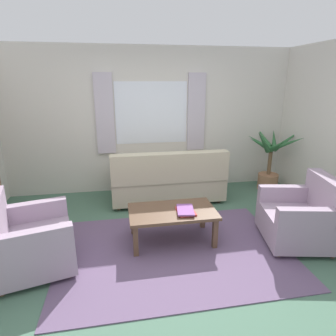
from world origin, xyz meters
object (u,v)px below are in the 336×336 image
object	(u,v)px
armchair_left	(27,241)
coffee_table	(172,214)
armchair_right	(302,217)
book_stack_on_table	(186,211)
couch	(168,181)
potted_plant	(270,161)

from	to	relation	value
armchair_left	coffee_table	world-z (taller)	armchair_left
armchair_right	book_stack_on_table	distance (m)	1.49
book_stack_on_table	armchair_right	bearing A→B (deg)	-8.93
coffee_table	couch	bearing A→B (deg)	82.33
couch	potted_plant	distance (m)	2.01
armchair_left	armchair_right	bearing A→B (deg)	-104.58
coffee_table	potted_plant	world-z (taller)	potted_plant
potted_plant	couch	bearing A→B (deg)	-174.21
potted_plant	book_stack_on_table	bearing A→B (deg)	-141.85
couch	coffee_table	bearing A→B (deg)	82.33
couch	potted_plant	xyz separation A→B (m)	(1.99, 0.20, 0.19)
couch	armchair_right	world-z (taller)	couch
coffee_table	potted_plant	distance (m)	2.63
book_stack_on_table	potted_plant	world-z (taller)	potted_plant
couch	armchair_left	distance (m)	2.43
armchair_right	armchair_left	bearing A→B (deg)	-79.08
book_stack_on_table	potted_plant	distance (m)	2.56
book_stack_on_table	couch	bearing A→B (deg)	89.09
coffee_table	book_stack_on_table	xyz separation A→B (m)	(0.15, -0.09, 0.08)
potted_plant	armchair_right	bearing A→B (deg)	-106.60
couch	armchair_left	world-z (taller)	couch
armchair_right	coffee_table	distance (m)	1.65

